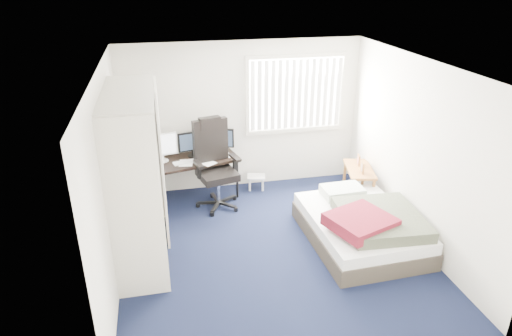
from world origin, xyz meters
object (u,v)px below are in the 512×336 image
at_px(office_chair, 215,173).
at_px(nightstand, 359,172).
at_px(desk, 192,156).
at_px(bed, 363,226).

height_order(office_chair, nightstand, office_chair).
bearing_deg(nightstand, desk, 167.02).
height_order(office_chair, bed, office_chair).
distance_m(nightstand, bed, 1.36).
relative_size(nightstand, bed, 0.46).
relative_size(office_chair, bed, 0.76).
bearing_deg(bed, nightstand, 68.76).
distance_m(desk, office_chair, 0.48).
bearing_deg(bed, desk, 139.23).
relative_size(desk, office_chair, 1.08).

